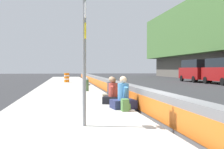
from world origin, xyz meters
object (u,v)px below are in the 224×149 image
seated_person_middle (113,95)px  parked_car_midline (195,70)px  backpack (125,105)px  fire_hydrant (87,84)px  seated_person_rear (111,93)px  parked_car_fourth (223,71)px  route_sign_post (84,40)px  seated_person_foreground (123,98)px  construction_barrel (67,78)px

seated_person_middle → parked_car_midline: size_ratio=0.21×
seated_person_middle → backpack: bearing=-178.2°
fire_hydrant → backpack: (-8.36, -0.63, -0.25)m
seated_person_rear → parked_car_midline: 22.25m
fire_hydrant → parked_car_midline: parked_car_midline is taller
seated_person_rear → fire_hydrant: bearing=6.9°
backpack → parked_car_midline: 24.69m
seated_person_rear → parked_car_midline: parked_car_midline is taller
seated_person_middle → parked_car_fourth: parked_car_fourth is taller
route_sign_post → parked_car_midline: 27.28m
seated_person_foreground → construction_barrel: seated_person_foreground is taller
fire_hydrant → parked_car_midline: size_ratio=0.17×
fire_hydrant → parked_car_fourth: bearing=-62.2°
seated_person_middle → construction_barrel: size_ratio=1.12×
route_sign_post → fire_hydrant: size_ratio=4.09×
seated_person_rear → parked_car_fourth: size_ratio=0.21×
route_sign_post → construction_barrel: size_ratio=3.79×
seated_person_rear → construction_barrel: 17.02m
route_sign_post → seated_person_rear: 5.55m
construction_barrel → parked_car_fourth: size_ratio=0.18×
route_sign_post → parked_car_midline: size_ratio=0.70×
seated_person_middle → construction_barrel: (17.84, 1.76, 0.15)m
seated_person_middle → backpack: size_ratio=2.65×
fire_hydrant → parked_car_midline: 18.57m
fire_hydrant → backpack: bearing=-175.7°
route_sign_post → parked_car_fourth: size_ratio=0.70×
seated_person_middle → route_sign_post: bearing=161.0°
seated_person_foreground → seated_person_rear: seated_person_foreground is taller
seated_person_middle → parked_car_fourth: bearing=-44.1°
route_sign_post → parked_car_fourth: 22.96m
construction_barrel → seated_person_rear: bearing=-173.8°
fire_hydrant → construction_barrel: construction_barrel is taller
seated_person_rear → parked_car_fourth: bearing=-45.9°
route_sign_post → seated_person_rear: bearing=-16.7°
backpack → seated_person_foreground: bearing=-5.9°
backpack → construction_barrel: 19.92m
seated_person_foreground → parked_car_fourth: bearing=-41.1°
route_sign_post → seated_person_foreground: size_ratio=3.17×
seated_person_foreground → backpack: (-0.63, 0.06, -0.16)m
seated_person_rear → construction_barrel: bearing=6.2°
seated_person_rear → backpack: seated_person_rear is taller
seated_person_foreground → parked_car_midline: bearing=-32.3°
fire_hydrant → parked_car_midline: (12.65, -13.56, 0.77)m
seated_person_foreground → construction_barrel: 19.29m
route_sign_post → seated_person_foreground: (2.76, -1.55, -1.74)m
seated_person_middle → seated_person_rear: 0.92m
route_sign_post → backpack: size_ratio=9.00×
route_sign_post → construction_barrel: (21.96, 0.34, -1.61)m
fire_hydrant → seated_person_rear: seated_person_rear is taller
route_sign_post → construction_barrel: 22.02m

